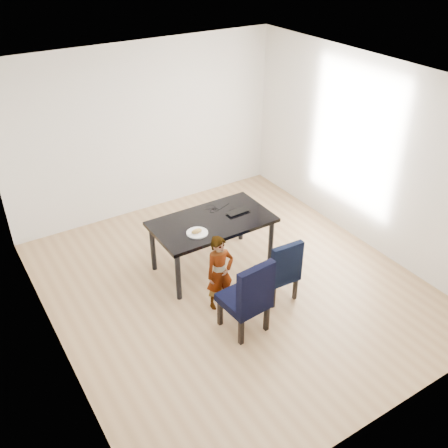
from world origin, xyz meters
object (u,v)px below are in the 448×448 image
dining_table (212,244)px  plate (197,233)px  laptop (236,210)px  child (220,273)px  chair_right (278,267)px  chair_left (244,294)px

dining_table → plate: plate is taller
plate → laptop: 0.76m
plate → laptop: (0.73, 0.21, 0.01)m
dining_table → laptop: size_ratio=4.79×
dining_table → plate: size_ratio=5.81×
dining_table → plate: bearing=-151.9°
child → laptop: bearing=48.4°
chair_right → plate: chair_right is taller
child → plate: child is taller
dining_table → chair_right: (0.37, -0.97, 0.07)m
chair_right → laptop: chair_right is taller
dining_table → chair_left: bearing=-104.6°
plate → laptop: laptop is taller
chair_right → plate: (-0.69, 0.80, 0.32)m
child → chair_right: bearing=-15.0°
child → laptop: 1.12m
chair_right → laptop: 1.06m
dining_table → chair_right: chair_right is taller
chair_right → child: (-0.72, 0.22, 0.06)m
plate → laptop: bearing=15.8°
child → chair_left: bearing=-85.1°
child → dining_table: bearing=67.4°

